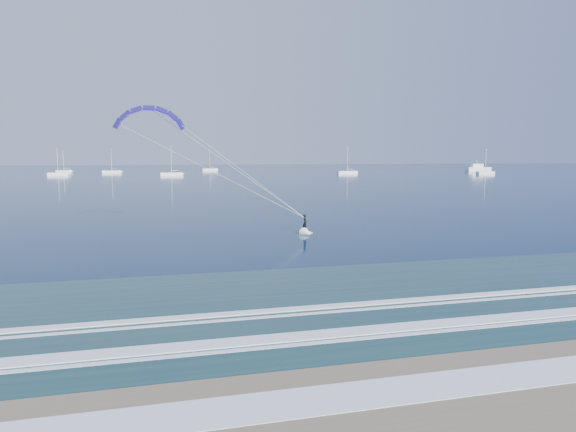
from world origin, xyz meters
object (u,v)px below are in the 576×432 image
(sailboat_4, at_px, (210,170))
(sailboat_7, at_px, (64,171))
(kitesurfer_rig, at_px, (231,166))
(motor_yacht, at_px, (478,168))
(sailboat_5, at_px, (347,172))
(sailboat_3, at_px, (172,174))
(sailboat_1, at_px, (58,174))
(sailboat_2, at_px, (112,172))
(sailboat_6, at_px, (485,173))

(sailboat_4, distance_m, sailboat_7, 71.49)
(kitesurfer_rig, relative_size, motor_yacht, 1.51)
(sailboat_5, bearing_deg, sailboat_3, -178.80)
(sailboat_3, distance_m, sailboat_7, 67.86)
(kitesurfer_rig, relative_size, sailboat_1, 1.86)
(sailboat_4, distance_m, sailboat_5, 81.30)
(sailboat_2, bearing_deg, sailboat_3, -53.95)
(sailboat_1, distance_m, sailboat_4, 83.61)
(sailboat_7, bearing_deg, sailboat_5, -20.15)
(sailboat_2, distance_m, sailboat_5, 108.19)
(kitesurfer_rig, bearing_deg, sailboat_1, 104.46)
(sailboat_7, bearing_deg, sailboat_1, -84.15)
(kitesurfer_rig, height_order, sailboat_4, kitesurfer_rig)
(sailboat_6, bearing_deg, kitesurfer_rig, -131.97)
(sailboat_3, height_order, sailboat_5, sailboat_5)
(kitesurfer_rig, bearing_deg, motor_yacht, 50.21)
(sailboat_4, xyz_separation_m, sailboat_6, (111.33, -80.23, -0.00))
(kitesurfer_rig, relative_size, sailboat_5, 1.67)
(sailboat_1, height_order, sailboat_3, sailboat_3)
(sailboat_5, xyz_separation_m, sailboat_7, (-125.25, 45.95, -0.01))
(sailboat_4, height_order, sailboat_5, sailboat_5)
(sailboat_4, relative_size, sailboat_7, 1.05)
(sailboat_6, bearing_deg, sailboat_2, 161.11)
(motor_yacht, bearing_deg, sailboat_5, -164.97)
(sailboat_1, distance_m, sailboat_6, 180.09)
(motor_yacht, height_order, sailboat_4, sailboat_4)
(motor_yacht, relative_size, sailboat_4, 1.25)
(motor_yacht, relative_size, sailboat_6, 1.25)
(motor_yacht, relative_size, sailboat_3, 1.11)
(sailboat_5, bearing_deg, sailboat_1, 175.81)
(kitesurfer_rig, distance_m, motor_yacht, 246.49)
(motor_yacht, relative_size, sailboat_1, 1.23)
(sailboat_1, height_order, sailboat_2, sailboat_2)
(sailboat_6, distance_m, sailboat_7, 193.24)
(kitesurfer_rig, xyz_separation_m, sailboat_7, (-49.28, 213.37, -6.34))
(sailboat_1, xyz_separation_m, sailboat_6, (177.68, -29.35, -0.00))
(sailboat_5, bearing_deg, sailboat_6, -19.99)
(kitesurfer_rig, relative_size, sailboat_3, 1.67)
(sailboat_6, bearing_deg, sailboat_1, 170.62)
(sailboat_2, relative_size, sailboat_3, 0.93)
(sailboat_2, xyz_separation_m, sailboat_7, (-22.52, 12.02, -0.00))
(kitesurfer_rig, height_order, sailboat_3, kitesurfer_rig)
(motor_yacht, relative_size, sailboat_2, 1.19)
(kitesurfer_rig, bearing_deg, sailboat_6, 48.03)
(sailboat_4, bearing_deg, sailboat_2, -151.51)
(motor_yacht, distance_m, sailboat_2, 184.85)
(sailboat_7, bearing_deg, sailboat_4, 11.15)
(kitesurfer_rig, xyz_separation_m, sailboat_2, (-26.75, 201.35, -6.34))
(sailboat_2, height_order, sailboat_4, sailboat_2)
(sailboat_1, height_order, sailboat_5, sailboat_5)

